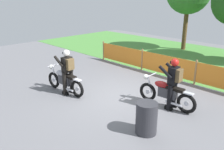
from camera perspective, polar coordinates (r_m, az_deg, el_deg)
ground at (r=8.79m, az=1.66°, el=-5.10°), size 24.00×24.00×0.02m
grass_verge at (r=14.33m, az=21.19°, el=3.25°), size 24.00×7.66×0.01m
barrier_fence at (r=10.91m, az=12.97°, el=2.33°), size 8.40×0.08×1.05m
motorcycle_lead at (r=9.13m, az=-11.37°, el=-1.28°), size 2.06×0.61×0.97m
motorcycle_trailing at (r=8.02m, az=12.83°, el=-4.26°), size 2.08×0.61×0.98m
rider_lead at (r=8.81m, az=-10.67°, el=1.31°), size 0.70×0.57×1.69m
rider_trailing at (r=7.75m, az=14.55°, el=-1.44°), size 0.70×0.57×1.69m
oil_drum at (r=6.47m, az=8.28°, el=-10.21°), size 0.58×0.58×0.88m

